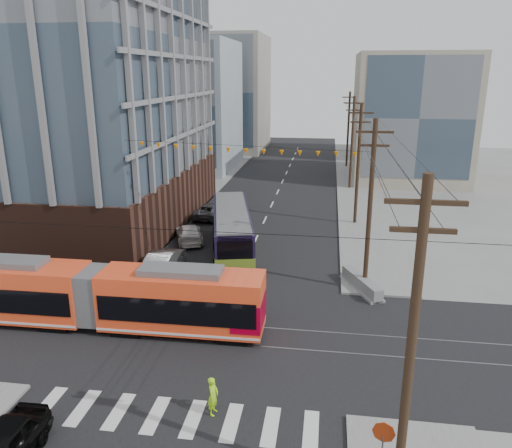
{
  "coord_description": "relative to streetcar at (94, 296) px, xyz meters",
  "views": [
    {
      "loc": [
        5.84,
        -19.63,
        13.55
      ],
      "look_at": [
        1.32,
        11.16,
        4.12
      ],
      "focal_mm": 35.0,
      "sensor_mm": 36.0,
      "label": 1
    }
  ],
  "objects": [
    {
      "name": "parked_car_grey",
      "position": [
        1.32,
        22.21,
        -1.07
      ],
      "size": [
        2.83,
        5.47,
        1.47
      ],
      "primitive_type": "imported",
      "rotation": [
        0.0,
        0.0,
        3.07
      ],
      "color": "#45454A",
      "rests_on": "ground"
    },
    {
      "name": "parked_car_silver",
      "position": [
        1.25,
        8.1,
        -0.97
      ],
      "size": [
        1.85,
        5.07,
        1.66
      ],
      "primitive_type": "imported",
      "rotation": [
        0.0,
        0.0,
        3.12
      ],
      "color": "#A3A3A3",
      "rests_on": "ground"
    },
    {
      "name": "ground",
      "position": [
        6.6,
        -3.87,
        -1.8
      ],
      "size": [
        160.0,
        160.0,
        0.0
      ],
      "primitive_type": "plane",
      "color": "slate"
    },
    {
      "name": "bg_bldg_ne_near",
      "position": [
        22.6,
        44.13,
        6.2
      ],
      "size": [
        14.0,
        14.0,
        16.0
      ],
      "primitive_type": "cube",
      "color": "gray",
      "rests_on": "ground"
    },
    {
      "name": "pedestrian",
      "position": [
        8.15,
        -6.4,
        -0.96
      ],
      "size": [
        0.48,
        0.67,
        1.69
      ],
      "primitive_type": "imported",
      "rotation": [
        0.0,
        0.0,
        1.44
      ],
      "color": "#A8F616",
      "rests_on": "ground"
    },
    {
      "name": "city_bus",
      "position": [
        5.19,
        12.88,
        -0.02
      ],
      "size": [
        5.49,
        12.85,
        3.56
      ],
      "primitive_type": null,
      "rotation": [
        0.0,
        0.0,
        0.23
      ],
      "color": "black",
      "rests_on": "ground"
    },
    {
      "name": "utility_pole_far",
      "position": [
        15.1,
        52.13,
        3.7
      ],
      "size": [
        0.3,
        0.3,
        11.0
      ],
      "primitive_type": "cylinder",
      "color": "black",
      "rests_on": "ground"
    },
    {
      "name": "bg_bldg_nw_far",
      "position": [
        -7.4,
        68.13,
        8.2
      ],
      "size": [
        16.0,
        18.0,
        20.0
      ],
      "primitive_type": "cube",
      "color": "gray",
      "rests_on": "ground"
    },
    {
      "name": "office_building",
      "position": [
        -15.4,
        19.13,
        12.5
      ],
      "size": [
        30.0,
        25.0,
        28.6
      ],
      "primitive_type": "cube",
      "color": "#381E16",
      "rests_on": "ground"
    },
    {
      "name": "jersey_barrier",
      "position": [
        14.9,
        7.07,
        -1.36
      ],
      "size": [
        2.75,
        4.47,
        0.89
      ],
      "primitive_type": "cube",
      "rotation": [
        0.0,
        0.0,
        0.42
      ],
      "color": "gray",
      "rests_on": "ground"
    },
    {
      "name": "utility_pole_near",
      "position": [
        15.1,
        -9.87,
        3.7
      ],
      "size": [
        0.3,
        0.3,
        11.0
      ],
      "primitive_type": "cylinder",
      "color": "black",
      "rests_on": "ground"
    },
    {
      "name": "parked_car_white",
      "position": [
        1.17,
        14.88,
        -1.08
      ],
      "size": [
        3.6,
        5.37,
        1.45
      ],
      "primitive_type": "imported",
      "rotation": [
        0.0,
        0.0,
        3.49
      ],
      "color": "silver",
      "rests_on": "ground"
    },
    {
      "name": "streetcar",
      "position": [
        0.0,
        0.0,
        0.0
      ],
      "size": [
        18.76,
        2.83,
        3.61
      ],
      "primitive_type": null,
      "rotation": [
        0.0,
        0.0,
        0.01
      ],
      "color": "#FE4920",
      "rests_on": "ground"
    },
    {
      "name": "bg_bldg_ne_far",
      "position": [
        24.6,
        64.13,
        5.2
      ],
      "size": [
        16.0,
        16.0,
        14.0
      ],
      "primitive_type": "cube",
      "color": "#8C99A5",
      "rests_on": "ground"
    },
    {
      "name": "bg_bldg_nw_near",
      "position": [
        -10.4,
        48.13,
        7.2
      ],
      "size": [
        18.0,
        16.0,
        18.0
      ],
      "primitive_type": "cube",
      "color": "#8C99A5",
      "rests_on": "ground"
    }
  ]
}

